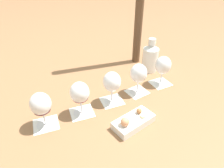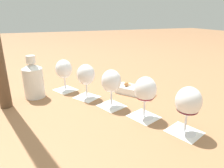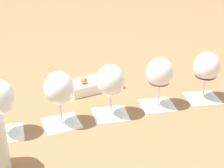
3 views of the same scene
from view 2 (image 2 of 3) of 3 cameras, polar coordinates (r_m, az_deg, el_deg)
ground_plane at (r=0.86m, az=-0.19°, el=-6.28°), size 8.00×8.00×0.00m
tasting_card_0 at (r=1.06m, az=-13.13°, el=-1.61°), size 0.13×0.13×0.00m
tasting_card_1 at (r=0.95m, az=-7.16°, el=-3.74°), size 0.14×0.13×0.00m
tasting_card_2 at (r=0.86m, az=-0.21°, el=-6.32°), size 0.13×0.12×0.00m
tasting_card_3 at (r=0.78m, az=9.06°, el=-9.16°), size 0.13×0.12×0.00m
tasting_card_4 at (r=0.73m, az=19.95°, el=-12.72°), size 0.13×0.12×0.00m
wine_glass_0 at (r=1.03m, az=-13.56°, el=3.75°), size 0.08×0.08×0.16m
wine_glass_1 at (r=0.92m, az=-7.43°, el=2.21°), size 0.08×0.08×0.16m
wine_glass_2 at (r=0.82m, az=-0.22°, el=0.23°), size 0.08×0.08×0.16m
wine_glass_3 at (r=0.74m, az=9.47°, el=-2.12°), size 0.08×0.08×0.16m
wine_glass_4 at (r=0.68m, az=20.95°, el=-5.25°), size 0.08×0.08×0.16m
ceramic_vase at (r=0.99m, az=-21.56°, el=1.17°), size 0.09×0.09×0.20m
snack_dish at (r=0.99m, az=6.63°, el=-1.67°), size 0.19×0.17×0.07m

